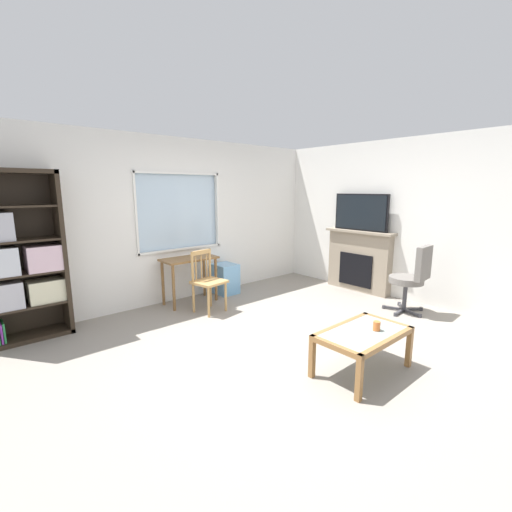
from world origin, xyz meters
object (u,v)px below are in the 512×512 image
tv (361,212)px  office_chair (413,276)px  fireplace (359,260)px  sippy_cup (377,326)px  bookshelf (18,263)px  wooden_chair (208,281)px  desk_under_window (189,266)px  coffee_table (363,337)px  plastic_drawer_unit (225,279)px

tv → office_chair: size_ratio=1.00×
fireplace → sippy_cup: 2.88m
bookshelf → wooden_chair: bookshelf is taller
desk_under_window → office_chair: size_ratio=0.85×
sippy_cup → coffee_table: bearing=147.1°
bookshelf → fireplace: size_ratio=1.58×
plastic_drawer_unit → wooden_chair: bearing=-142.1°
desk_under_window → office_chair: office_chair is taller
wooden_chair → sippy_cup: (0.29, -2.53, 0.01)m
plastic_drawer_unit → coffee_table: size_ratio=0.54×
desk_under_window → plastic_drawer_unit: bearing=4.0°
bookshelf → desk_under_window: 2.21m
bookshelf → tv: 5.01m
bookshelf → wooden_chair: 2.31m
fireplace → office_chair: (-0.45, -1.17, 0.02)m
desk_under_window → plastic_drawer_unit: desk_under_window is taller
tv → bookshelf: bearing=163.0°
bookshelf → coffee_table: bookshelf is taller
office_chair → coffee_table: (-1.99, -0.46, -0.19)m
office_chair → sippy_cup: office_chair is taller
bookshelf → tv: bearing=-17.0°
plastic_drawer_unit → desk_under_window: bearing=-176.0°
bookshelf → wooden_chair: (2.18, -0.62, -0.47)m
office_chair → sippy_cup: size_ratio=11.11×
bookshelf → office_chair: 5.08m
bookshelf → coffee_table: 3.92m
office_chair → coffee_table: size_ratio=1.05×
coffee_table → office_chair: bearing=13.0°
fireplace → coffee_table: (-2.44, -1.62, -0.18)m
bookshelf → plastic_drawer_unit: size_ratio=3.89×
plastic_drawer_unit → sippy_cup: size_ratio=5.71×
wooden_chair → plastic_drawer_unit: size_ratio=1.75×
office_chair → fireplace: bearing=68.9°
plastic_drawer_unit → office_chair: bearing=-60.7°
fireplace → office_chair: fireplace is taller
desk_under_window → office_chair: (2.16, -2.51, -0.04)m
plastic_drawer_unit → fireplace: bearing=-36.5°
desk_under_window → fireplace: 2.94m
bookshelf → coffee_table: size_ratio=2.10×
wooden_chair → tv: tv is taller
plastic_drawer_unit → sippy_cup: 3.13m
bookshelf → tv: bookshelf is taller
tv → plastic_drawer_unit: bearing=143.3°
plastic_drawer_unit → office_chair: office_chair is taller
wooden_chair → office_chair: bearing=-42.7°
fireplace → tv: bearing=180.0°
office_chair → plastic_drawer_unit: bearing=119.3°
wooden_chair → office_chair: 2.95m
wooden_chair → coffee_table: (0.18, -2.46, -0.10)m
tv → office_chair: bearing=-110.3°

